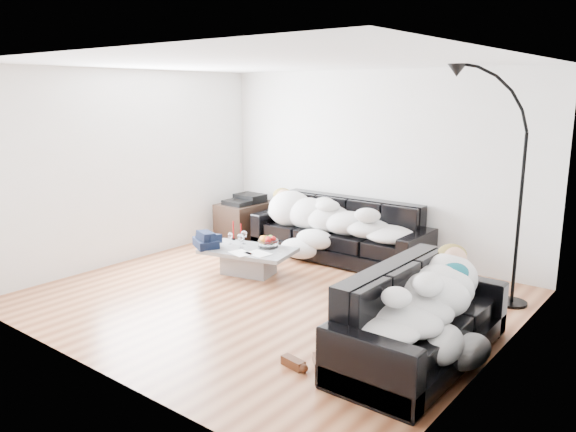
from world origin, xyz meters
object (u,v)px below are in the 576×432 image
Objects in this scene: wine_glass_c at (241,241)px; candle_left at (233,231)px; coffee_table at (248,261)px; wine_glass_b at (230,238)px; sofa_right at (422,316)px; stereo at (246,199)px; av_cabinet at (246,221)px; sofa_back at (339,230)px; floor_lamp at (521,202)px; wine_glass_a at (244,238)px; sleeper_back at (337,215)px; sleeper_right at (423,291)px; fruit_bowl at (268,241)px; candle_right at (241,232)px; shoes at (305,362)px.

wine_glass_c is 0.43m from candle_left.
wine_glass_b is at bearing 176.42° from coffee_table.
sofa_right is 4.52× the size of stereo.
av_cabinet is (-0.85, 1.24, -0.12)m from wine_glass_b.
av_cabinet reaches higher than wine_glass_c.
floor_lamp is (2.46, -0.28, 0.74)m from sofa_back.
wine_glass_a is at bearing -122.29° from sofa_back.
stereo is at bearing 179.47° from sleeper_back.
sleeper_back is at bearing 66.47° from coffee_table.
wine_glass_a reaches higher than wine_glass_b.
coffee_table is at bearing -35.01° from wine_glass_a.
wine_glass_c is 0.08× the size of floor_lamp.
wine_glass_a reaches higher than coffee_table.
sleeper_right is (2.23, -2.06, -0.01)m from sleeper_back.
av_cabinet is (-1.35, 1.05, -0.12)m from fruit_bowl.
floor_lamp reaches higher than sleeper_right.
stereo is at bearing 141.98° from fruit_bowl.
wine_glass_a is at bearing 38.47° from wine_glass_b.
candle_right is at bearing -129.54° from sofa_back.
wine_glass_b is (-3.11, 0.84, -0.21)m from sleeper_right.
wine_glass_c is 0.80× the size of candle_right.
sofa_back is 0.23m from sleeper_back.
sofa_back is at bearing 46.62° from sofa_right.
sofa_back is 14.21× the size of wine_glass_a.
sofa_back reaches higher than stereo.
candle_right is (-0.88, -1.06, 0.04)m from sofa_back.
sleeper_right is at bearing -42.70° from sleeper_back.
sleeper_back is 1.76m from av_cabinet.
sleeper_back is at bearing 54.41° from wine_glass_b.
wine_glass_a is 0.69× the size of candle_left.
fruit_bowl reaches higher than wine_glass_b.
sleeper_back reaches higher than sofa_right.
sleeper_right reaches higher than candle_right.
candle_right is at bearing 177.11° from fruit_bowl.
sofa_back is 1.42m from coffee_table.
shoes is 4.36m from stereo.
wine_glass_a is at bearing 164.08° from shoes.
sleeper_back is 1.43m from coffee_table.
sleeper_right is 6.47× the size of fruit_bowl.
sleeper_right reaches higher than sofa_right.
wine_glass_b is 0.40× the size of shoes.
coffee_table is (-0.54, -1.29, -0.25)m from sofa_back.
stereo is at bearing 157.79° from floor_lamp.
wine_glass_c reaches higher than wine_glass_b.
coffee_table is (-0.54, -1.24, -0.47)m from sleeper_back.
sofa_right is at bearing -15.34° from wine_glass_c.
sleeper_back is at bearing 47.30° from sleeper_right.
candle_left is (-0.12, 0.19, 0.05)m from wine_glass_b.
candle_right reaches higher than wine_glass_a.
av_cabinet is (-1.73, -0.03, -0.12)m from sofa_back.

